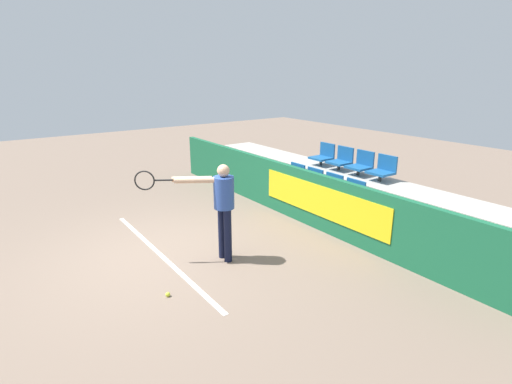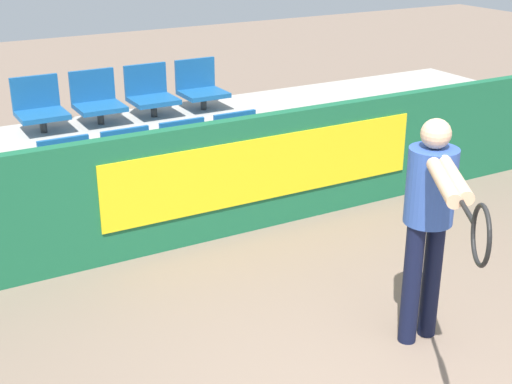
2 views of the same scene
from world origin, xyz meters
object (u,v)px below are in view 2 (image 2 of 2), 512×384
stadium_chair_4 (40,107)px  stadium_chair_6 (151,93)px  stadium_chair_1 (131,162)px  stadium_chair_5 (97,100)px  stadium_chair_3 (241,143)px  stadium_chair_2 (188,152)px  tennis_player (431,211)px  stadium_chair_0 (70,172)px  stadium_chair_7 (200,87)px

stadium_chair_4 → stadium_chair_6: (1.20, 0.00, 0.00)m
stadium_chair_4 → stadium_chair_1: bearing=-58.1°
stadium_chair_5 → stadium_chair_3: bearing=-38.8°
stadium_chair_2 → stadium_chair_6: 1.04m
stadium_chair_1 → stadium_chair_4: (-0.60, 0.96, 0.39)m
tennis_player → stadium_chair_4: bearing=144.4°
stadium_chair_1 → stadium_chair_0: bearing=180.0°
stadium_chair_3 → stadium_chair_2: bearing=180.0°
stadium_chair_6 → stadium_chair_7: size_ratio=1.00×
stadium_chair_6 → stadium_chair_3: bearing=-58.1°
stadium_chair_0 → stadium_chair_7: stadium_chair_7 is taller
stadium_chair_1 → stadium_chair_6: bearing=58.1°
stadium_chair_5 → stadium_chair_7: (1.20, 0.00, 0.00)m
stadium_chair_0 → stadium_chair_7: (1.80, 0.96, 0.39)m
stadium_chair_0 → stadium_chair_3: size_ratio=1.00×
stadium_chair_2 → tennis_player: (0.43, -2.99, 0.39)m
stadium_chair_2 → stadium_chair_6: size_ratio=1.00×
stadium_chair_0 → stadium_chair_6: bearing=38.8°
stadium_chair_0 → stadium_chair_4: 1.04m
stadium_chair_7 → stadium_chair_5: bearing=180.0°
stadium_chair_5 → stadium_chair_6: (0.60, 0.00, 0.00)m
stadium_chair_4 → stadium_chair_2: bearing=-38.8°
stadium_chair_1 → stadium_chair_3: size_ratio=1.00×
stadium_chair_6 → stadium_chair_7: same height
stadium_chair_5 → stadium_chair_2: bearing=-58.1°
stadium_chair_4 → stadium_chair_0: bearing=-90.0°
stadium_chair_2 → stadium_chair_0: bearing=180.0°
stadium_chair_2 → stadium_chair_3: bearing=0.0°
stadium_chair_2 → tennis_player: 3.05m
stadium_chair_0 → tennis_player: bearing=-61.4°
stadium_chair_3 → stadium_chair_7: bearing=90.0°
stadium_chair_2 → stadium_chair_3: size_ratio=1.00×
stadium_chair_1 → stadium_chair_5: size_ratio=1.00×
stadium_chair_2 → stadium_chair_6: bearing=90.0°
stadium_chair_2 → stadium_chair_4: size_ratio=1.00×
stadium_chair_1 → tennis_player: 3.19m
stadium_chair_1 → stadium_chair_2: (0.60, 0.00, 0.00)m
stadium_chair_6 → tennis_player: tennis_player is taller
stadium_chair_7 → stadium_chair_2: bearing=-121.9°
stadium_chair_1 → stadium_chair_6: 1.20m
stadium_chair_1 → stadium_chair_3: (1.20, 0.00, 0.00)m
stadium_chair_0 → stadium_chair_2: size_ratio=1.00×
stadium_chair_5 → stadium_chair_7: 1.20m
stadium_chair_0 → stadium_chair_3: same height
tennis_player → stadium_chair_0: bearing=150.6°
stadium_chair_3 → stadium_chair_7: 1.04m
stadium_chair_4 → stadium_chair_6: 1.20m
stadium_chair_6 → tennis_player: (0.43, -3.96, -0.00)m
stadium_chair_0 → stadium_chair_3: bearing=0.0°
stadium_chair_0 → stadium_chair_5: size_ratio=1.00×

